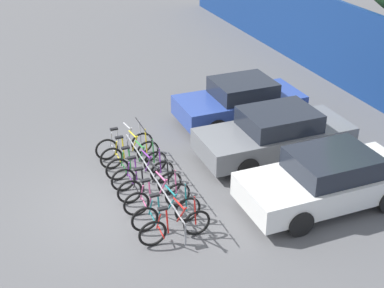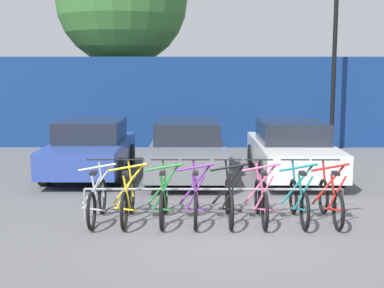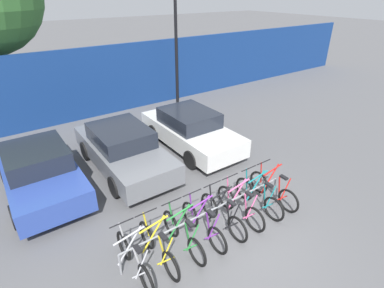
% 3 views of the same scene
% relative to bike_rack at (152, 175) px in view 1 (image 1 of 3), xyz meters
% --- Properties ---
extents(ground_plane, '(120.00, 120.00, 0.00)m').
position_rel_bike_rack_xyz_m(ground_plane, '(0.23, -0.68, -0.50)').
color(ground_plane, '#59595B').
extents(bike_rack, '(4.69, 0.04, 0.57)m').
position_rel_bike_rack_xyz_m(bike_rack, '(0.00, 0.00, 0.00)').
color(bike_rack, gray).
rests_on(bike_rack, ground).
extents(bicycle_silver, '(0.68, 1.71, 1.05)m').
position_rel_bike_rack_xyz_m(bicycle_silver, '(-2.07, -0.15, -0.12)').
color(bicycle_silver, black).
rests_on(bicycle_silver, ground).
extents(bicycle_yellow, '(0.68, 1.71, 1.05)m').
position_rel_bike_rack_xyz_m(bicycle_yellow, '(-1.53, -0.15, -0.12)').
color(bicycle_yellow, black).
rests_on(bicycle_yellow, ground).
extents(bicycle_green, '(0.68, 1.71, 1.05)m').
position_rel_bike_rack_xyz_m(bicycle_green, '(-0.89, -0.15, -0.12)').
color(bicycle_green, black).
rests_on(bicycle_green, ground).
extents(bicycle_purple, '(0.68, 1.71, 1.05)m').
position_rel_bike_rack_xyz_m(bicycle_purple, '(-0.32, -0.15, -0.12)').
color(bicycle_purple, black).
rests_on(bicycle_purple, ground).
extents(bicycle_black, '(0.68, 1.71, 1.05)m').
position_rel_bike_rack_xyz_m(bicycle_black, '(0.27, -0.15, -0.12)').
color(bicycle_black, black).
rests_on(bicycle_black, ground).
extents(bicycle_pink, '(0.68, 1.71, 1.05)m').
position_rel_bike_rack_xyz_m(bicycle_pink, '(0.84, -0.15, -0.12)').
color(bicycle_pink, black).
rests_on(bicycle_pink, ground).
extents(bicycle_teal, '(0.68, 1.71, 1.05)m').
position_rel_bike_rack_xyz_m(bicycle_teal, '(1.51, -0.15, -0.12)').
color(bicycle_teal, black).
rests_on(bicycle_teal, ground).
extents(bicycle_red, '(0.68, 1.71, 1.05)m').
position_rel_bike_rack_xyz_m(bicycle_red, '(2.07, -0.15, -0.12)').
color(bicycle_red, black).
rests_on(bicycle_red, ground).
extents(car_blue, '(1.91, 4.06, 1.40)m').
position_rel_bike_rack_xyz_m(car_blue, '(-2.98, 3.97, 0.19)').
color(car_blue, '#2D479E').
rests_on(car_blue, ground).
extents(car_grey, '(1.91, 4.43, 1.40)m').
position_rel_bike_rack_xyz_m(car_grey, '(-0.52, 3.86, 0.19)').
color(car_grey, slate).
rests_on(car_grey, ground).
extents(car_white, '(1.91, 4.30, 1.40)m').
position_rel_bike_rack_xyz_m(car_white, '(2.09, 3.82, 0.19)').
color(car_white, silver).
rests_on(car_white, ground).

